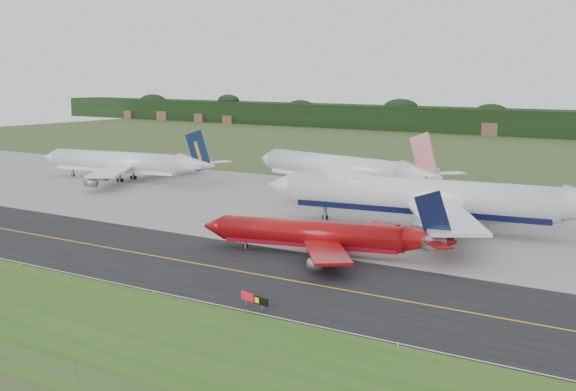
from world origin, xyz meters
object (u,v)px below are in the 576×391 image
(jet_navy_gold, at_px, (126,163))
(jet_star_tail, at_px, (343,169))
(taxiway_sign, at_px, (254,299))
(jet_red_737, at_px, (325,236))
(jet_ba_747, at_px, (433,198))

(jet_navy_gold, relative_size, jet_star_tail, 0.93)
(taxiway_sign, bearing_deg, jet_red_737, 105.63)
(jet_red_737, distance_m, taxiway_sign, 31.95)
(jet_ba_747, height_order, jet_navy_gold, jet_ba_747)
(jet_ba_747, distance_m, jet_navy_gold, 100.21)
(jet_star_tail, distance_m, taxiway_sign, 103.91)
(jet_ba_747, relative_size, jet_navy_gold, 1.27)
(jet_ba_747, distance_m, jet_red_737, 30.29)
(jet_red_737, xyz_separation_m, jet_star_tail, (-34.67, 63.68, 2.18))
(jet_ba_747, relative_size, jet_star_tail, 1.19)
(jet_navy_gold, bearing_deg, taxiway_sign, -36.71)
(jet_ba_747, bearing_deg, jet_red_737, -100.76)
(taxiway_sign, bearing_deg, jet_ba_747, 92.81)
(jet_ba_747, bearing_deg, jet_navy_gold, 171.00)
(jet_navy_gold, bearing_deg, jet_ba_747, -9.00)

